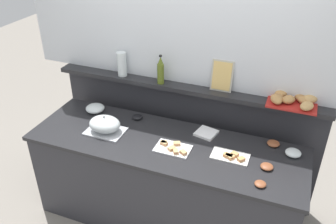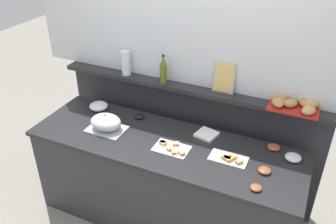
# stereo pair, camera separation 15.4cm
# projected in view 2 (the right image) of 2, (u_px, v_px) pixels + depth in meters

# --- Properties ---
(ground_plane) EXTENTS (12.00, 12.00, 0.00)m
(ground_plane) POSITION_uv_depth(u_px,v_px,m) (188.00, 180.00, 3.96)
(ground_plane) COLOR gray
(buffet_counter) EXTENTS (2.37, 0.76, 0.90)m
(buffet_counter) POSITION_uv_depth(u_px,v_px,m) (164.00, 182.00, 3.26)
(buffet_counter) COLOR #2D2D33
(buffet_counter) RESTS_ON ground_plane
(back_ledge_unit) EXTENTS (2.58, 0.22, 1.21)m
(back_ledge_unit) POSITION_uv_depth(u_px,v_px,m) (188.00, 134.00, 3.60)
(back_ledge_unit) COLOR #2D2D33
(back_ledge_unit) RESTS_ON ground_plane
(upper_wall_panel) EXTENTS (3.18, 0.08, 1.39)m
(upper_wall_panel) POSITION_uv_depth(u_px,v_px,m) (193.00, 7.00, 2.97)
(upper_wall_panel) COLOR silver
(upper_wall_panel) RESTS_ON back_ledge_unit
(sandwich_platter_side) EXTENTS (0.29, 0.19, 0.04)m
(sandwich_platter_side) POSITION_uv_depth(u_px,v_px,m) (171.00, 148.00, 2.94)
(sandwich_platter_side) COLOR white
(sandwich_platter_side) RESTS_ON buffet_counter
(sandwich_platter_front) EXTENTS (0.30, 0.16, 0.04)m
(sandwich_platter_front) POSITION_uv_depth(u_px,v_px,m) (229.00, 159.00, 2.82)
(sandwich_platter_front) COLOR white
(sandwich_platter_front) RESTS_ON buffet_counter
(serving_cloche) EXTENTS (0.34, 0.24, 0.17)m
(serving_cloche) POSITION_uv_depth(u_px,v_px,m) (106.00, 123.00, 3.16)
(serving_cloche) COLOR #B7BABF
(serving_cloche) RESTS_ON buffet_counter
(glass_bowl_large) EXTENTS (0.18, 0.18, 0.07)m
(glass_bowl_large) POSITION_uv_depth(u_px,v_px,m) (99.00, 106.00, 3.50)
(glass_bowl_large) COLOR silver
(glass_bowl_large) RESTS_ON buffet_counter
(glass_bowl_medium) EXTENTS (0.13, 0.13, 0.05)m
(glass_bowl_medium) POSITION_uv_depth(u_px,v_px,m) (293.00, 158.00, 2.82)
(glass_bowl_medium) COLOR silver
(glass_bowl_medium) RESTS_ON buffet_counter
(condiment_bowl_red) EXTENTS (0.10, 0.10, 0.04)m
(condiment_bowl_red) POSITION_uv_depth(u_px,v_px,m) (274.00, 147.00, 2.94)
(condiment_bowl_red) COLOR brown
(condiment_bowl_red) RESTS_ON buffet_counter
(condiment_bowl_cream) EXTENTS (0.08, 0.08, 0.03)m
(condiment_bowl_cream) POSITION_uv_depth(u_px,v_px,m) (256.00, 188.00, 2.53)
(condiment_bowl_cream) COLOR brown
(condiment_bowl_cream) RESTS_ON buffet_counter
(condiment_bowl_teal) EXTENTS (0.10, 0.10, 0.03)m
(condiment_bowl_teal) POSITION_uv_depth(u_px,v_px,m) (139.00, 116.00, 3.37)
(condiment_bowl_teal) COLOR black
(condiment_bowl_teal) RESTS_ON buffet_counter
(condiment_bowl_dark) EXTENTS (0.10, 0.10, 0.03)m
(condiment_bowl_dark) POSITION_uv_depth(u_px,v_px,m) (265.00, 170.00, 2.69)
(condiment_bowl_dark) COLOR brown
(condiment_bowl_dark) RESTS_ON buffet_counter
(napkin_stack) EXTENTS (0.20, 0.20, 0.02)m
(napkin_stack) POSITION_uv_depth(u_px,v_px,m) (207.00, 134.00, 3.12)
(napkin_stack) COLOR white
(napkin_stack) RESTS_ON buffet_counter
(olive_oil_bottle) EXTENTS (0.06, 0.06, 0.28)m
(olive_oil_bottle) POSITION_uv_depth(u_px,v_px,m) (163.00, 71.00, 3.25)
(olive_oil_bottle) COLOR #56661E
(olive_oil_bottle) RESTS_ON back_ledge_unit
(bread_basket) EXTENTS (0.42, 0.31, 0.08)m
(bread_basket) POSITION_uv_depth(u_px,v_px,m) (295.00, 103.00, 2.89)
(bread_basket) COLOR #B2231E
(bread_basket) RESTS_ON back_ledge_unit
(framed_picture) EXTENTS (0.19, 0.06, 0.28)m
(framed_picture) POSITION_uv_depth(u_px,v_px,m) (224.00, 77.00, 3.08)
(framed_picture) COLOR #B2AD9E
(framed_picture) RESTS_ON back_ledge_unit
(water_carafe) EXTENTS (0.09, 0.09, 0.24)m
(water_carafe) POSITION_uv_depth(u_px,v_px,m) (126.00, 63.00, 3.41)
(water_carafe) COLOR silver
(water_carafe) RESTS_ON back_ledge_unit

